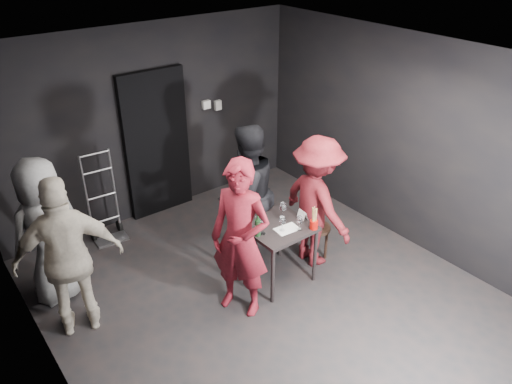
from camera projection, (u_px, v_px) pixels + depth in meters
floor at (263, 294)px, 5.81m from camera, size 4.50×5.00×0.02m
ceiling at (265, 62)px, 4.50m from camera, size 4.50×5.00×0.02m
wall_back at (153, 123)px, 6.89m from camera, size 4.50×0.04×2.70m
wall_front at (490, 333)px, 3.42m from camera, size 4.50×0.04×2.70m
wall_left at (42, 276)px, 3.96m from camera, size 0.04×5.00×2.70m
wall_right at (403, 141)px, 6.35m from camera, size 0.04×5.00×2.70m
doorway at (157, 144)px, 6.99m from camera, size 0.95×0.10×2.10m
wallbox_upper at (206, 105)px, 7.26m from camera, size 0.12×0.06×0.12m
wallbox_lower at (218, 105)px, 7.39m from camera, size 0.10×0.06×0.14m
hand_truck at (107, 224)px, 6.71m from camera, size 0.42×0.35×1.26m
tasting_table at (277, 232)px, 5.77m from camera, size 0.72×0.72×0.75m
stool at (316, 233)px, 6.25m from camera, size 0.35×0.35×0.47m
server_red at (240, 225)px, 5.10m from camera, size 0.83×0.94×2.17m
woman_black at (247, 182)px, 6.02m from camera, size 1.08×0.71×2.07m
man_maroon at (317, 195)px, 5.95m from camera, size 0.63×1.24×1.88m
bystander_cream at (66, 244)px, 4.84m from camera, size 1.36×0.93×2.13m
bystander_grey at (46, 222)px, 5.34m from camera, size 1.07×0.78×1.97m
tasting_mat at (287, 229)px, 5.64m from camera, size 0.28×0.20×0.00m
wine_glass_a at (263, 226)px, 5.51m from camera, size 0.10×0.10×0.21m
wine_glass_b at (259, 218)px, 5.66m from camera, size 0.09×0.09×0.21m
wine_glass_c at (260, 213)px, 5.76m from camera, size 0.09×0.09×0.20m
wine_glass_d at (282, 223)px, 5.57m from camera, size 0.09×0.09×0.20m
wine_glass_e at (299, 223)px, 5.58m from camera, size 0.07×0.07×0.19m
wine_glass_f at (283, 210)px, 5.80m from camera, size 0.11×0.11×0.22m
wine_bottle at (258, 227)px, 5.48m from camera, size 0.07×0.07×0.28m
breadstick_cup at (314, 219)px, 5.59m from camera, size 0.09×0.09×0.29m
reserved_card at (302, 215)px, 5.82m from camera, size 0.09×0.14×0.10m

